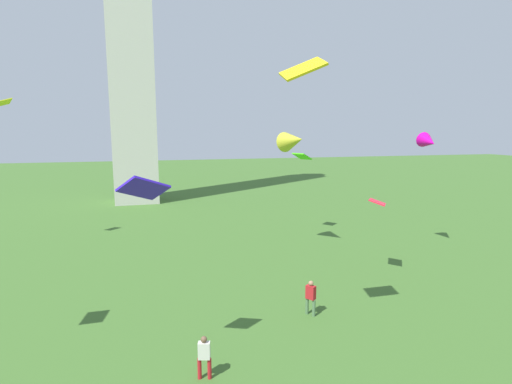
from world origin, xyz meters
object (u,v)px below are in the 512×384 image
at_px(kite_flying_5, 293,141).
at_px(person_1, 204,355).
at_px(kite_flying_4, 302,156).
at_px(kite_flying_7, 429,142).
at_px(kite_flying_6, 377,202).
at_px(person_2, 311,296).
at_px(kite_flying_0, 144,189).
at_px(kite_flying_1, 303,69).
at_px(kite_flying_2, 3,103).

bearing_deg(kite_flying_5, person_1, -138.43).
height_order(kite_flying_4, kite_flying_7, kite_flying_7).
distance_m(kite_flying_5, kite_flying_6, 7.56).
bearing_deg(person_2, kite_flying_7, 86.66).
bearing_deg(kite_flying_4, person_1, 20.18).
bearing_deg(kite_flying_7, kite_flying_0, -143.02).
distance_m(kite_flying_1, kite_flying_5, 13.51).
relative_size(kite_flying_0, kite_flying_1, 1.23).
height_order(person_1, kite_flying_7, kite_flying_7).
bearing_deg(kite_flying_2, kite_flying_6, 106.93).
xyz_separation_m(person_2, kite_flying_0, (-7.37, -2.62, 5.83)).
distance_m(person_2, kite_flying_7, 15.57).
distance_m(person_1, kite_flying_7, 21.67).
bearing_deg(kite_flying_2, kite_flying_5, 117.39).
distance_m(person_2, kite_flying_0, 9.76).
distance_m(kite_flying_2, kite_flying_4, 22.68).
xyz_separation_m(kite_flying_0, kite_flying_2, (-9.68, 18.59, 3.94)).
height_order(person_1, kite_flying_4, kite_flying_4).
relative_size(kite_flying_1, kite_flying_6, 0.88).
relative_size(kite_flying_1, kite_flying_2, 1.16).
distance_m(kite_flying_6, kite_flying_7, 7.76).
bearing_deg(person_1, kite_flying_2, -44.25).
xyz_separation_m(person_1, person_2, (5.56, 3.52, 0.06)).
bearing_deg(person_2, kite_flying_5, 130.01).
bearing_deg(person_2, person_1, -92.28).
xyz_separation_m(kite_flying_0, kite_flying_7, (19.25, 9.84, 1.19)).
bearing_deg(kite_flying_2, person_2, 91.80).
distance_m(kite_flying_1, kite_flying_6, 11.82).
relative_size(kite_flying_2, kite_flying_4, 0.69).
relative_size(kite_flying_4, kite_flying_7, 1.02).
bearing_deg(kite_flying_7, kite_flying_1, -133.88).
relative_size(person_1, person_2, 0.94).
relative_size(kite_flying_1, kite_flying_7, 0.81).
bearing_deg(person_1, kite_flying_0, -11.35).
bearing_deg(kite_flying_2, kite_flying_7, 118.10).
xyz_separation_m(kite_flying_5, kite_flying_7, (9.21, -2.52, -0.07)).
distance_m(kite_flying_2, kite_flying_6, 26.63).
bearing_deg(kite_flying_7, kite_flying_6, -140.78).
bearing_deg(kite_flying_1, kite_flying_2, 140.00).
bearing_deg(kite_flying_1, kite_flying_4, 78.51).
bearing_deg(kite_flying_4, kite_flying_0, 14.67).
distance_m(kite_flying_4, kite_flying_7, 9.79).
bearing_deg(kite_flying_0, person_2, -15.70).
xyz_separation_m(person_1, kite_flying_1, (3.87, 0.81, 10.03)).
xyz_separation_m(kite_flying_2, kite_flying_5, (19.73, -6.24, -2.68)).
xyz_separation_m(person_2, kite_flying_5, (2.67, 9.74, 7.09)).
height_order(kite_flying_0, kite_flying_5, kite_flying_5).
bearing_deg(kite_flying_5, person_2, -121.94).
xyz_separation_m(kite_flying_6, kite_flying_7, (6.07, 3.41, 3.43)).
bearing_deg(kite_flying_7, person_1, -138.45).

